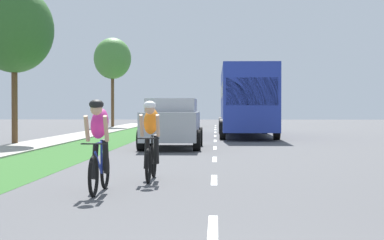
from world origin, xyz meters
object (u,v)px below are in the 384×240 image
(suv_silver, at_px, (172,122))
(street_tree_far, at_px, (112,59))
(cyclist_lead, at_px, (99,145))
(cyclist_trailing, at_px, (151,140))
(bus_blue, at_px, (246,98))
(street_tree_near, at_px, (14,30))
(pickup_dark_green, at_px, (234,116))

(suv_silver, height_order, street_tree_far, street_tree_far)
(cyclist_lead, bearing_deg, cyclist_trailing, 69.74)
(cyclist_lead, bearing_deg, bus_blue, 80.96)
(street_tree_near, distance_m, street_tree_far, 23.09)
(pickup_dark_green, bearing_deg, cyclist_lead, -94.87)
(cyclist_lead, distance_m, pickup_dark_green, 40.83)
(suv_silver, bearing_deg, street_tree_far, 104.17)
(bus_blue, relative_size, street_tree_near, 1.83)
(cyclist_trailing, relative_size, pickup_dark_green, 0.34)
(suv_silver, distance_m, street_tree_near, 7.74)
(pickup_dark_green, bearing_deg, street_tree_far, -160.27)
(pickup_dark_green, bearing_deg, bus_blue, -89.81)
(cyclist_lead, xyz_separation_m, cyclist_trailing, (0.69, 1.86, 0.00))
(bus_blue, bearing_deg, cyclist_trailing, -97.96)
(pickup_dark_green, xyz_separation_m, street_tree_far, (-9.47, -3.39, 4.46))
(cyclist_trailing, height_order, bus_blue, bus_blue)
(suv_silver, distance_m, bus_blue, 10.69)
(bus_blue, distance_m, pickup_dark_green, 18.52)
(cyclist_lead, distance_m, street_tree_near, 15.92)
(bus_blue, xyz_separation_m, street_tree_far, (-9.53, 15.09, 3.31))
(cyclist_trailing, height_order, street_tree_near, street_tree_near)
(cyclist_lead, bearing_deg, pickup_dark_green, 85.13)
(cyclist_lead, relative_size, street_tree_near, 0.27)
(bus_blue, bearing_deg, street_tree_near, -140.31)
(pickup_dark_green, bearing_deg, street_tree_near, -109.86)
(cyclist_trailing, relative_size, street_tree_near, 0.27)
(bus_blue, height_order, pickup_dark_green, bus_blue)
(cyclist_lead, height_order, street_tree_near, street_tree_near)
(pickup_dark_green, relative_size, street_tree_near, 0.80)
(cyclist_trailing, distance_m, street_tree_far, 36.33)
(bus_blue, xyz_separation_m, street_tree_near, (-9.63, -7.99, 2.61))
(cyclist_trailing, relative_size, bus_blue, 0.15)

